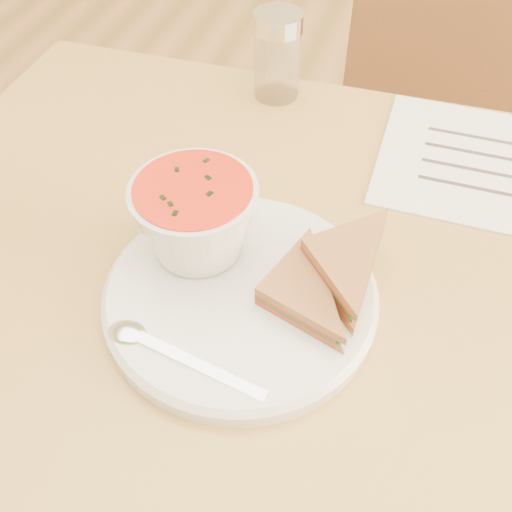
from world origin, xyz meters
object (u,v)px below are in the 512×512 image
(chair_far, at_px, (406,168))
(plate, at_px, (241,296))
(dining_table, at_px, (289,416))
(soup_bowl, at_px, (196,222))
(condiment_shaker, at_px, (277,56))

(chair_far, relative_size, plate, 3.35)
(dining_table, bearing_deg, plate, -122.78)
(dining_table, height_order, soup_bowl, soup_bowl)
(chair_far, bearing_deg, dining_table, 88.61)
(plate, distance_m, soup_bowl, 0.09)
(soup_bowl, relative_size, condiment_shaker, 1.05)
(dining_table, height_order, condiment_shaker, condiment_shaker)
(dining_table, distance_m, soup_bowl, 0.45)
(dining_table, distance_m, plate, 0.39)
(condiment_shaker, bearing_deg, plate, -79.88)
(dining_table, xyz_separation_m, condiment_shaker, (-0.12, 0.30, 0.44))
(plate, height_order, soup_bowl, soup_bowl)
(chair_far, height_order, plate, chair_far)
(chair_far, distance_m, plate, 0.72)
(plate, distance_m, condiment_shaker, 0.38)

